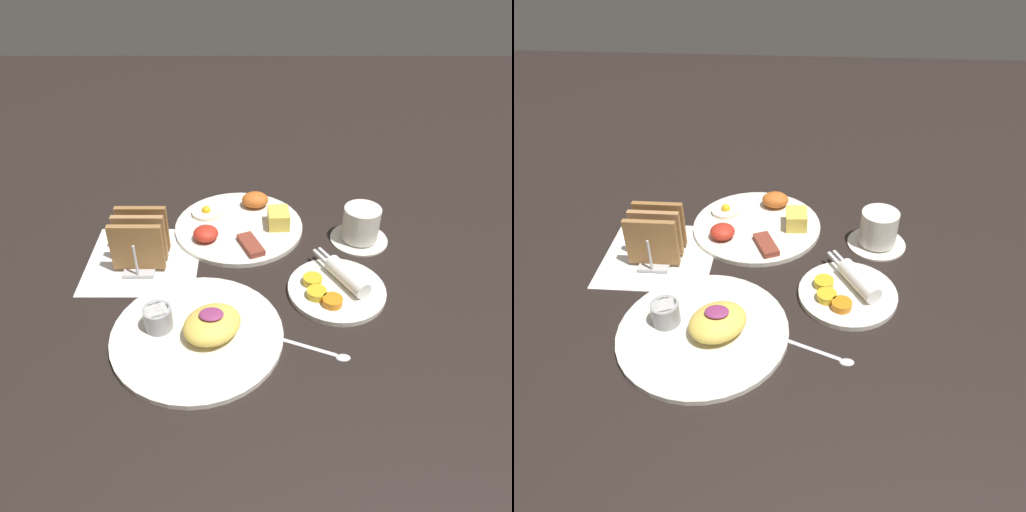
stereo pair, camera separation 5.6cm
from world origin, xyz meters
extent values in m
plane|color=black|center=(0.00, 0.00, 0.00)|extent=(3.00, 3.00, 0.00)
cube|color=white|center=(-0.17, 0.08, 0.00)|extent=(0.22, 0.22, 0.00)
cylinder|color=silver|center=(0.01, 0.19, 0.01)|extent=(0.28, 0.28, 0.01)
cube|color=#E5C64C|center=(0.10, 0.19, 0.03)|extent=(0.05, 0.06, 0.04)
ellipsoid|color=#C66023|center=(0.05, 0.27, 0.03)|extent=(0.06, 0.05, 0.03)
cylinder|color=#F4EACC|center=(-0.06, 0.24, 0.01)|extent=(0.06, 0.06, 0.01)
sphere|color=yellow|center=(-0.06, 0.24, 0.02)|extent=(0.02, 0.02, 0.02)
ellipsoid|color=red|center=(-0.05, 0.14, 0.02)|extent=(0.05, 0.05, 0.03)
cube|color=brown|center=(0.04, 0.11, 0.02)|extent=(0.06, 0.08, 0.01)
cylinder|color=silver|center=(0.20, -0.01, 0.01)|extent=(0.18, 0.18, 0.01)
cylinder|color=gold|center=(0.16, 0.00, 0.02)|extent=(0.04, 0.04, 0.01)
cylinder|color=gold|center=(0.16, -0.04, 0.02)|extent=(0.04, 0.04, 0.01)
cylinder|color=orange|center=(0.19, -0.06, 0.02)|extent=(0.04, 0.04, 0.01)
cylinder|color=white|center=(0.22, 0.00, 0.03)|extent=(0.08, 0.10, 0.03)
cube|color=silver|center=(0.18, 0.06, 0.03)|extent=(0.03, 0.05, 0.00)
cube|color=silver|center=(0.19, 0.06, 0.03)|extent=(0.03, 0.05, 0.00)
cylinder|color=silver|center=(-0.05, -0.13, 0.01)|extent=(0.29, 0.29, 0.01)
ellipsoid|color=#EAC651|center=(-0.02, -0.13, 0.03)|extent=(0.13, 0.13, 0.04)
ellipsoid|color=#8C3366|center=(-0.02, -0.13, 0.05)|extent=(0.04, 0.03, 0.01)
cylinder|color=#99999E|center=(-0.11, -0.11, 0.03)|extent=(0.05, 0.05, 0.04)
cylinder|color=white|center=(-0.11, -0.11, 0.05)|extent=(0.04, 0.04, 0.01)
cube|color=#B7B7BC|center=(-0.17, 0.08, 0.01)|extent=(0.06, 0.12, 0.01)
cube|color=olive|center=(-0.17, 0.05, 0.06)|extent=(0.10, 0.01, 0.10)
cube|color=#A37547|center=(-0.17, 0.08, 0.06)|extent=(0.10, 0.01, 0.10)
cube|color=olive|center=(-0.17, 0.11, 0.06)|extent=(0.10, 0.01, 0.10)
cylinder|color=#B7B7BC|center=(-0.17, 0.03, 0.04)|extent=(0.01, 0.00, 0.07)
cylinder|color=#B7B7BC|center=(-0.17, 0.13, 0.04)|extent=(0.01, 0.01, 0.07)
cylinder|color=silver|center=(0.27, 0.15, 0.00)|extent=(0.12, 0.12, 0.01)
cylinder|color=silver|center=(0.27, 0.15, 0.04)|extent=(0.08, 0.08, 0.07)
cylinder|color=#381E0F|center=(0.27, 0.15, 0.07)|extent=(0.06, 0.06, 0.01)
cube|color=silver|center=(0.13, -0.15, 0.00)|extent=(0.10, 0.05, 0.00)
ellipsoid|color=silver|center=(0.19, -0.17, 0.00)|extent=(0.02, 0.02, 0.01)
camera|label=1|loc=(0.05, -0.71, 0.62)|focal=35.00mm
camera|label=2|loc=(0.11, -0.70, 0.62)|focal=35.00mm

